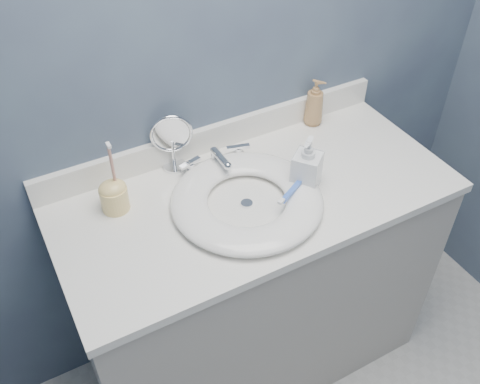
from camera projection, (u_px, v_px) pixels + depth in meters
back_wall at (212, 59)px, 1.58m from camera, size 2.20×0.02×2.40m
vanity_cabinet at (254, 287)px, 1.92m from camera, size 1.20×0.55×0.85m
countertop at (256, 197)px, 1.63m from camera, size 1.22×0.57×0.03m
backsplash at (217, 136)px, 1.76m from camera, size 1.22×0.02×0.09m
basin at (247, 200)px, 1.57m from camera, size 0.45×0.45×0.04m
drain at (247, 204)px, 1.58m from camera, size 0.04×0.04×0.01m
faucet at (217, 161)px, 1.69m from camera, size 0.25×0.13×0.07m
makeup_mirror at (172, 140)px, 1.64m from camera, size 0.13×0.08×0.20m
soap_bottle_amber at (315, 102)px, 1.84m from camera, size 0.09×0.09×0.17m
soap_bottle_clear at (307, 163)px, 1.58m from camera, size 0.11×0.11×0.18m
toothbrush_holder at (114, 195)px, 1.53m from camera, size 0.08×0.08×0.23m
toothbrush_lying at (294, 188)px, 1.57m from camera, size 0.16×0.09×0.02m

